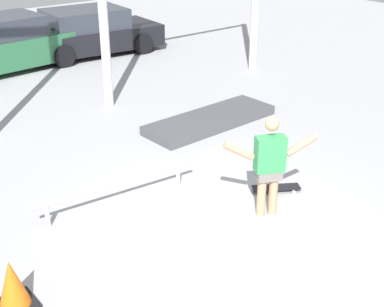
# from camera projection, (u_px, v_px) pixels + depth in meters

# --- Properties ---
(ground_plane) EXTENTS (36.00, 36.00, 0.00)m
(ground_plane) POSITION_uv_depth(u_px,v_px,m) (223.00, 229.00, 7.56)
(ground_plane) COLOR #9E9EA3
(skateboarder) EXTENTS (1.29, 0.72, 1.54)m
(skateboarder) POSITION_uv_depth(u_px,v_px,m) (269.00, 163.00, 7.57)
(skateboarder) COLOR tan
(skateboarder) RESTS_ON ground_plane
(skateboard) EXTENTS (0.76, 0.59, 0.08)m
(skateboard) POSITION_uv_depth(u_px,v_px,m) (276.00, 188.00, 8.52)
(skateboard) COLOR black
(skateboard) RESTS_ON ground_plane
(manual_pad) EXTENTS (2.93, 1.08, 0.19)m
(manual_pad) POSITION_uv_depth(u_px,v_px,m) (210.00, 120.00, 11.06)
(manual_pad) COLOR #47474C
(manual_pad) RESTS_ON ground_plane
(grind_rail) EXTENTS (2.66, 0.31, 0.38)m
(grind_rail) POSITION_uv_depth(u_px,v_px,m) (117.00, 187.00, 8.05)
(grind_rail) COLOR #B7BABF
(grind_rail) RESTS_ON ground_plane
(parked_car_green) EXTENTS (4.08, 2.10, 1.45)m
(parked_car_green) POSITION_uv_depth(u_px,v_px,m) (5.00, 45.00, 14.37)
(parked_car_green) COLOR #28603D
(parked_car_green) RESTS_ON ground_plane
(parked_car_black) EXTENTS (4.20, 2.22, 1.35)m
(parked_car_black) POSITION_uv_depth(u_px,v_px,m) (89.00, 32.00, 15.92)
(parked_car_black) COLOR black
(parked_car_black) RESTS_ON ground_plane
(traffic_cone) EXTENTS (0.44, 0.44, 0.61)m
(traffic_cone) POSITION_uv_depth(u_px,v_px,m) (12.00, 284.00, 6.01)
(traffic_cone) COLOR black
(traffic_cone) RESTS_ON ground_plane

